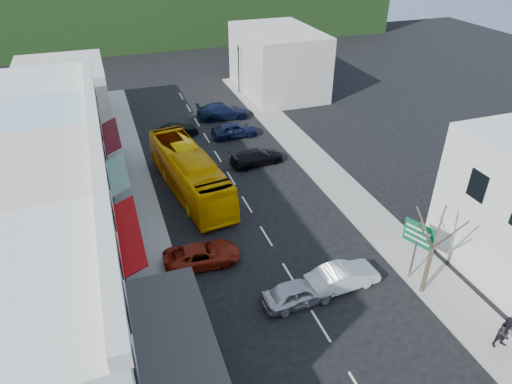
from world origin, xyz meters
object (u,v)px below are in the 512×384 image
at_px(street_tree, 433,248).
at_px(bus, 189,173).
at_px(car_white, 343,277).
at_px(direction_sign, 415,252).
at_px(traffic_signal, 239,70).
at_px(car_red, 202,254).
at_px(pedestrian_right, 506,334).
at_px(car_silver, 298,292).
at_px(pedestrian_left, 162,291).

bearing_deg(street_tree, bus, 123.26).
height_order(car_white, direction_sign, direction_sign).
xyz_separation_m(direction_sign, traffic_signal, (0.29, 33.39, 0.70)).
relative_size(bus, car_red, 2.52).
bearing_deg(car_white, traffic_signal, -11.47).
height_order(car_white, pedestrian_right, pedestrian_right).
relative_size(car_silver, pedestrian_left, 2.59).
distance_m(car_white, direction_sign, 4.20).
xyz_separation_m(street_tree, traffic_signal, (0.30, 34.57, -0.46)).
height_order(car_white, pedestrian_left, pedestrian_left).
height_order(car_red, street_tree, street_tree).
height_order(bus, car_white, bus).
xyz_separation_m(car_white, pedestrian_left, (-9.67, 1.84, 0.30)).
xyz_separation_m(car_silver, traffic_signal, (7.04, 32.95, 1.99)).
bearing_deg(car_red, car_white, -120.79).
bearing_deg(pedestrian_right, direction_sign, 113.44).
distance_m(bus, street_tree, 17.79).
bearing_deg(pedestrian_right, car_silver, 153.66).
xyz_separation_m(bus, car_red, (-1.12, -8.40, -0.85)).
bearing_deg(traffic_signal, car_silver, 95.50).
xyz_separation_m(car_white, street_tree, (3.92, -1.92, 2.44)).
relative_size(direction_sign, street_tree, 0.63).
bearing_deg(bus, direction_sign, -62.12).
height_order(pedestrian_right, street_tree, street_tree).
xyz_separation_m(bus, pedestrian_right, (10.99, -19.24, -0.55)).
relative_size(direction_sign, traffic_signal, 0.74).
bearing_deg(traffic_signal, bus, 80.67).
bearing_deg(pedestrian_left, traffic_signal, -28.37).
bearing_deg(car_white, street_tree, -120.18).
relative_size(car_white, car_red, 0.96).
height_order(car_silver, traffic_signal, traffic_signal).
xyz_separation_m(car_white, direction_sign, (3.93, -0.74, 1.29)).
height_order(pedestrian_left, direction_sign, direction_sign).
bearing_deg(car_silver, traffic_signal, -14.45).
relative_size(bus, car_silver, 2.64).
distance_m(street_tree, traffic_signal, 34.57).
bearing_deg(car_red, street_tree, -118.38).
relative_size(car_white, pedestrian_right, 2.59).
bearing_deg(car_silver, direction_sign, -96.11).
bearing_deg(traffic_signal, car_white, 100.19).
bearing_deg(street_tree, car_red, 149.37).
distance_m(pedestrian_left, pedestrian_right, 16.97).
height_order(bus, traffic_signal, traffic_signal).
bearing_deg(car_red, pedestrian_left, 136.14).
xyz_separation_m(car_silver, car_red, (-4.10, 4.80, 0.00)).
height_order(car_silver, pedestrian_left, pedestrian_left).
relative_size(car_silver, car_red, 0.96).
xyz_separation_m(bus, pedestrian_left, (-3.88, -11.05, -0.55)).
xyz_separation_m(car_white, car_red, (-6.91, 4.50, 0.00)).
distance_m(car_white, car_red, 8.25).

